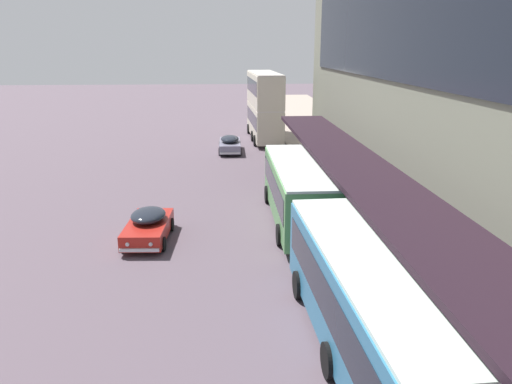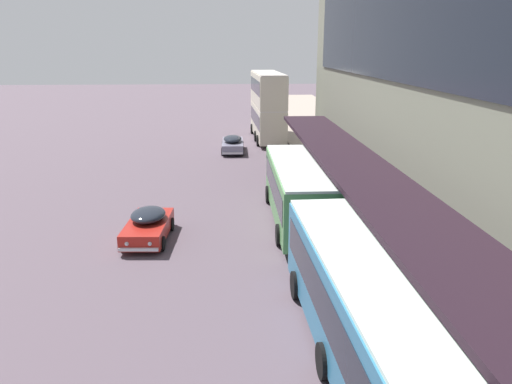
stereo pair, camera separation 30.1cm
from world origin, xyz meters
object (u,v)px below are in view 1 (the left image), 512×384
Objects in this scene: transit_bus_kerbside_rear at (298,189)px; sedan_second_mid at (148,225)px; transit_bus_kerbside_front at (264,104)px; sedan_trailing_mid at (230,144)px; transit_bus_kerbside_far at (367,300)px.

sedan_second_mid is at bearing -164.36° from transit_bus_kerbside_rear.
transit_bus_kerbside_front is 7.33m from sedan_trailing_mid.
transit_bus_kerbside_far is at bearing -90.11° from transit_bus_kerbside_front.
transit_bus_kerbside_far reaches higher than transit_bus_kerbside_rear.
sedan_second_mid is (-7.64, -26.00, -2.72)m from transit_bus_kerbside_front.
transit_bus_kerbside_far is 2.30× the size of sedan_trailing_mid.
transit_bus_kerbside_front is 27.23m from sedan_second_mid.
sedan_trailing_mid is (-3.16, 18.08, -1.06)m from transit_bus_kerbside_rear.
transit_bus_kerbside_far is (0.23, -11.79, 0.03)m from transit_bus_kerbside_rear.
sedan_second_mid is (-7.57, 9.74, -1.10)m from transit_bus_kerbside_far.
transit_bus_kerbside_rear is at bearing -80.10° from sedan_trailing_mid.
transit_bus_kerbside_front is 1.06× the size of transit_bus_kerbside_rear.
transit_bus_kerbside_far reaches higher than sedan_second_mid.
transit_bus_kerbside_far is at bearing -88.88° from transit_bus_kerbside_rear.
transit_bus_kerbside_rear is 18.38m from sedan_trailing_mid.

